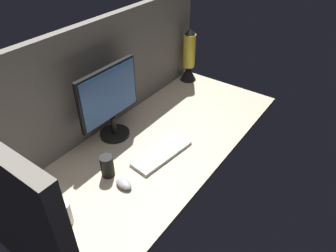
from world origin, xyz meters
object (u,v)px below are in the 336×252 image
mouse (124,184)px  lava_lamp (189,59)px  keyboard (162,153)px  mug_steel (22,212)px  mug_black_travel (107,166)px  monitor (110,100)px  mug_ceramic_white (64,214)px

mouse → lava_lamp: 120.61cm
keyboard → mouse: (-30.20, 1.19, 0.70)cm
mouse → mug_steel: (-41.35, 21.84, 4.70)cm
mouse → mug_black_travel: size_ratio=0.78×
monitor → lava_lamp: (86.34, 1.73, -7.36)cm
mug_ceramic_white → mug_steel: 18.55cm
mug_black_travel → lava_lamp: (113.03, 23.19, 11.20)cm
mug_steel → mouse: bearing=-27.8°
monitor → mug_steel: 72.60cm
keyboard → mug_black_travel: (-28.96, 13.27, 5.14)cm
keyboard → mug_ceramic_white: bearing=-179.9°
keyboard → mug_black_travel: mug_black_travel is taller
mug_black_travel → mug_steel: bearing=167.1°
mouse → lava_lamp: bearing=22.2°
mug_black_travel → lava_lamp: size_ratio=0.30×
lava_lamp → mug_black_travel: bearing=-168.4°
keyboard → mug_black_travel: 32.27cm
monitor → lava_lamp: monitor is taller
mug_steel → mug_black_travel: mug_steel is taller
mug_steel → lava_lamp: (155.62, 13.44, 10.93)cm
lava_lamp → keyboard: bearing=-156.6°
mug_ceramic_white → mouse: bearing=-11.8°
mouse → mug_ceramic_white: bearing=173.2°
mug_steel → lava_lamp: size_ratio=0.31×
monitor → mug_black_travel: monitor is taller
mouse → mug_black_travel: 12.93cm
mug_ceramic_white → monitor: bearing=24.7°
mouse → monitor: bearing=55.2°
monitor → mug_steel: size_ratio=3.48×
keyboard → mouse: mouse is taller
mug_ceramic_white → lava_lamp: 148.51cm
mouse → mug_steel: mug_steel is taller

